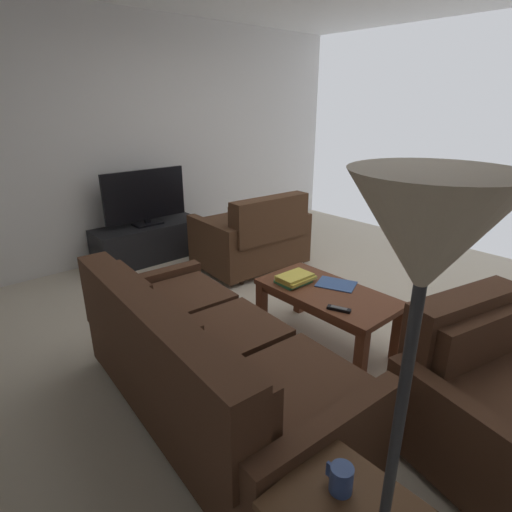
{
  "coord_description": "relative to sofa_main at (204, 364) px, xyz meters",
  "views": [
    {
      "loc": [
        -2.04,
        2.54,
        1.78
      ],
      "look_at": [
        0.0,
        0.73,
        0.75
      ],
      "focal_mm": 28.81,
      "sensor_mm": 36.0,
      "label": 1
    }
  ],
  "objects": [
    {
      "name": "armchair_side",
      "position": [
        -1.23,
        -0.98,
        -0.02
      ],
      "size": [
        0.98,
        1.1,
        0.83
      ],
      "color": "black",
      "rests_on": "ground"
    },
    {
      "name": "book_stack",
      "position": [
        0.3,
        -1.07,
        0.12
      ],
      "size": [
        0.21,
        0.29,
        0.07
      ],
      "color": "#337F51",
      "rests_on": "coffee_table"
    },
    {
      "name": "floor_lamp",
      "position": [
        -1.33,
        0.33,
        1.05
      ],
      "size": [
        0.34,
        0.34,
        1.66
      ],
      "color": "#262628",
      "rests_on": "ground"
    },
    {
      "name": "ground_plane",
      "position": [
        0.36,
        -1.45,
        -0.37
      ],
      "size": [
        5.14,
        5.57,
        0.01
      ],
      "primitive_type": "cube",
      "color": "beige"
    },
    {
      "name": "wall_right",
      "position": [
        2.93,
        -1.45,
        0.98
      ],
      "size": [
        0.12,
        5.57,
        2.7
      ],
      "primitive_type": "cube",
      "color": "silver",
      "rests_on": "ground"
    },
    {
      "name": "coffee_mug",
      "position": [
        -1.1,
        0.2,
        0.22
      ],
      "size": [
        0.1,
        0.08,
        0.1
      ],
      "color": "#334C8C",
      "rests_on": "end_table"
    },
    {
      "name": "sofa_main",
      "position": [
        0.0,
        0.0,
        0.0
      ],
      "size": [
        1.97,
        1.01,
        0.85
      ],
      "color": "black",
      "rests_on": "ground"
    },
    {
      "name": "loose_magazine",
      "position": [
        0.06,
        -1.28,
        0.09
      ],
      "size": [
        0.35,
        0.31,
        0.01
      ],
      "primitive_type": "cube",
      "rotation": [
        0.0,
        0.0,
        5.12
      ],
      "color": "#385693",
      "rests_on": "coffee_table"
    },
    {
      "name": "tv_remote",
      "position": [
        -0.21,
        -0.96,
        0.1
      ],
      "size": [
        0.16,
        0.1,
        0.02
      ],
      "color": "black",
      "rests_on": "coffee_table"
    },
    {
      "name": "tv_stand",
      "position": [
        2.6,
        -1.02,
        -0.15
      ],
      "size": [
        0.48,
        1.27,
        0.43
      ],
      "color": "black",
      "rests_on": "ground"
    },
    {
      "name": "flat_tv",
      "position": [
        2.6,
        -1.01,
        0.39
      ],
      "size": [
        0.2,
        0.98,
        0.63
      ],
      "color": "black",
      "rests_on": "tv_stand"
    },
    {
      "name": "loveseat_near",
      "position": [
        1.59,
        -1.76,
        0.0
      ],
      "size": [
        0.91,
        1.16,
        0.86
      ],
      "color": "black",
      "rests_on": "ground"
    },
    {
      "name": "coffee_table",
      "position": [
        0.04,
        -1.15,
        0.01
      ],
      "size": [
        1.05,
        0.54,
        0.45
      ],
      "color": "brown",
      "rests_on": "ground"
    }
  ]
}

